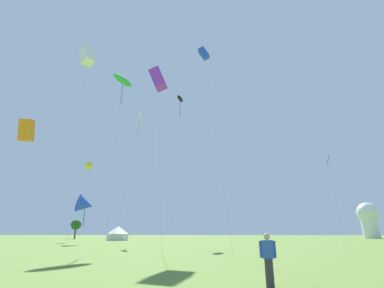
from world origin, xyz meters
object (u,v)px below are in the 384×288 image
Objects in this scene: kite_green_parafoil at (123,81)px; kite_white_diamond at (139,119)px; tree_distant_left at (76,225)px; observatory_dome at (369,218)px; festival_tent_left at (118,233)px; kite_yellow_delta at (90,166)px; kite_purple_diamond at (328,161)px; kite_blue_box at (204,54)px; kite_white_box at (87,56)px; kite_black_parafoil at (180,99)px; kite_purple_box at (158,79)px; person_spectator at (268,260)px; kite_orange_box at (26,130)px; kite_blue_delta at (85,205)px.

kite_green_parafoil is 12.79m from kite_white_diamond.
observatory_dome is at bearing 7.37° from tree_distant_left.
kite_green_parafoil reaches higher than festival_tent_left.
kite_purple_diamond is at bearing -27.28° from kite_yellow_delta.
kite_white_box reaches higher than kite_blue_box.
kite_purple_box is (-0.57, -20.40, -7.35)m from kite_black_parafoil.
kite_white_diamond reaches higher than kite_yellow_delta.
kite_blue_box is 1.89× the size of observatory_dome.
kite_green_parafoil is 1.25× the size of kite_blue_box.
kite_blue_box is 0.79× the size of kite_white_box.
kite_black_parafoil is 2.68× the size of observatory_dome.
kite_green_parafoil is at bearing -138.81° from observatory_dome.
kite_blue_box is 11.79× the size of person_spectator.
kite_green_parafoil is at bearing 119.10° from person_spectator.
kite_yellow_delta is 1.44× the size of kite_purple_diamond.
tree_distant_left is (-88.12, -11.40, -2.15)m from observatory_dome.
kite_white_box reaches higher than person_spectator.
kite_orange_box is at bearing -92.68° from festival_tent_left.
kite_green_parafoil is 0.99× the size of kite_white_box.
kite_white_diamond is 1.63× the size of kite_orange_box.
tree_distant_left is at bearing 142.50° from kite_purple_diamond.
kite_blue_box reaches higher than tree_distant_left.
kite_green_parafoil is 2.09× the size of kite_purple_diamond.
observatory_dome is (55.38, 61.23, -14.98)m from kite_purple_box.
kite_green_parafoil is at bearing -118.92° from kite_black_parafoil.
kite_black_parafoil is at bearing 50.28° from kite_orange_box.
festival_tent_left is at bearing 138.46° from kite_black_parafoil.
kite_purple_box is 30.74m from person_spectator.
kite_white_diamond is (-8.24, -1.12, -4.77)m from kite_black_parafoil.
kite_black_parafoil reaches higher than kite_green_parafoil.
kite_orange_box is (4.99, -30.32, -2.37)m from kite_yellow_delta.
person_spectator is (-14.46, -28.58, -10.36)m from kite_purple_diamond.
kite_purple_box is 17.98m from kite_orange_box.
kite_green_parafoil is at bearing -87.29° from kite_white_diamond.
kite_orange_box is 40.43m from kite_purple_diamond.
kite_white_diamond is at bearing 92.71° from kite_green_parafoil.
kite_blue_box is 17.33m from kite_white_box.
kite_blue_box is (5.63, -27.34, -8.75)m from kite_black_parafoil.
kite_blue_box is (13.27, -13.52, -5.32)m from kite_green_parafoil.
kite_yellow_delta reaches higher than tree_distant_left.
kite_orange_box reaches higher than kite_blue_delta.
festival_tent_left is at bearing 116.18° from kite_white_diamond.
kite_yellow_delta is at bearing 99.35° from kite_orange_box.
festival_tent_left is at bearing 113.68° from kite_purple_box.
observatory_dome is (32.32, 54.22, -5.20)m from kite_purple_diamond.
kite_purple_diamond is at bearing -35.55° from festival_tent_left.
kite_blue_box is (13.87, -26.23, -3.99)m from kite_white_diamond.
kite_purple_box is 10.04m from kite_white_box.
kite_purple_diamond is at bearing 0.82° from kite_green_parafoil.
kite_white_diamond is 1.44× the size of kite_yellow_delta.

